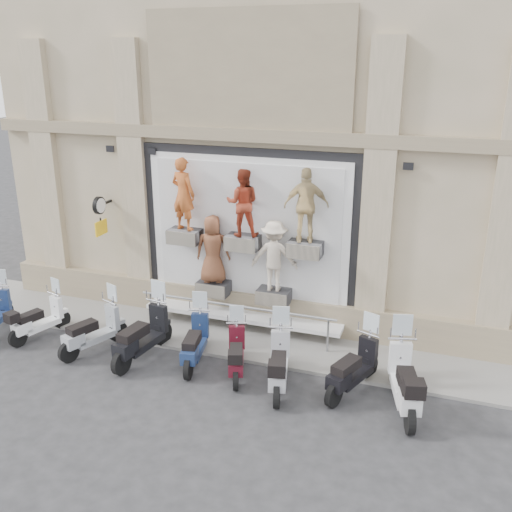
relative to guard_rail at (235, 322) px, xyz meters
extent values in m
plane|color=#29292C|center=(0.00, -2.00, -0.47)|extent=(90.00, 90.00, 0.00)
cube|color=gray|center=(0.00, 0.10, -0.43)|extent=(16.00, 2.20, 0.08)
cube|color=black|center=(0.00, 0.96, 1.93)|extent=(5.60, 0.10, 4.30)
cube|color=white|center=(0.00, 0.90, 1.93)|extent=(5.10, 0.06, 3.90)
cube|color=white|center=(0.00, 0.86, 1.93)|extent=(4.70, 0.04, 3.60)
cube|color=white|center=(0.00, 0.55, -0.05)|extent=(5.10, 0.75, 0.10)
cube|color=#28282B|center=(-1.55, 0.59, 1.86)|extent=(0.80, 0.50, 0.35)
imported|color=orange|center=(-1.55, 0.59, 2.94)|extent=(0.74, 0.58, 1.80)
cube|color=#28282B|center=(0.00, 0.59, 1.86)|extent=(0.80, 0.50, 0.35)
imported|color=maroon|center=(0.00, 0.59, 2.84)|extent=(0.92, 0.79, 1.62)
cube|color=#28282B|center=(1.55, 0.59, 1.86)|extent=(0.80, 0.50, 0.35)
imported|color=tan|center=(1.55, 0.59, 2.90)|extent=(1.10, 0.70, 1.74)
cube|color=#28282B|center=(-0.80, 0.59, 0.56)|extent=(0.80, 0.50, 0.35)
imported|color=brown|center=(-0.80, 0.59, 1.60)|extent=(0.96, 0.75, 1.72)
cube|color=#28282B|center=(0.80, 0.59, 0.56)|extent=(0.80, 0.50, 0.35)
imported|color=beige|center=(0.80, 0.59, 1.61)|extent=(1.21, 0.80, 1.74)
cube|color=black|center=(-3.90, 0.72, 2.49)|extent=(0.06, 0.56, 0.06)
cylinder|color=black|center=(-3.90, 0.45, 2.49)|extent=(0.10, 0.46, 0.46)
cube|color=yellow|center=(-3.90, 0.45, 1.89)|extent=(0.04, 0.50, 0.38)
camera|label=1|loc=(4.64, -11.68, 6.10)|focal=40.00mm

